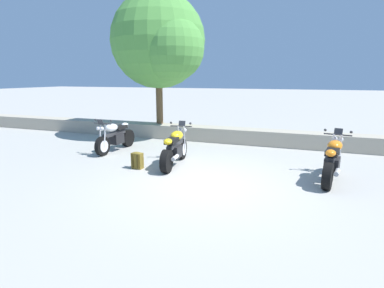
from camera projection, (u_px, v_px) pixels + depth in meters
The scene contains 7 objects.
ground_plane at pixel (205, 183), 7.19m from camera, with size 120.00×120.00×0.00m, color #A3A099.
stone_wall at pixel (243, 136), 11.54m from camera, with size 36.00×0.80×0.55m, color #A89E89.
motorcycle_white_near_left at pixel (115, 137), 10.27m from camera, with size 0.67×2.06×1.18m.
motorcycle_yellow_centre at pixel (175, 148), 8.60m from camera, with size 0.67×2.07×1.18m.
motorcycle_orange_far_right at pixel (333, 161), 7.33m from camera, with size 0.74×2.05×1.18m.
rider_backpack at pixel (137, 160), 8.32m from camera, with size 0.32×0.28×0.47m.
leafy_tree_far_left at pixel (161, 43), 11.97m from camera, with size 3.95×3.77×5.22m.
Camera 1 is at (2.02, -6.52, 2.46)m, focal length 28.39 mm.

